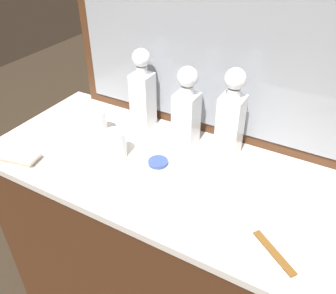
{
  "coord_description": "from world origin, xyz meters",
  "views": [
    {
      "loc": [
        0.45,
        -0.79,
        1.53
      ],
      "look_at": [
        0.0,
        0.0,
        0.89
      ],
      "focal_mm": 38.02,
      "sensor_mm": 36.0,
      "label": 1
    }
  ],
  "objects_px": {
    "tortoiseshell_comb": "(274,252)",
    "crystal_decanter_far_right": "(143,97)",
    "crystal_tumbler_center": "(116,145)",
    "porcelain_dish": "(159,162)",
    "crystal_decanter_right": "(230,123)",
    "silver_brush_center": "(16,157)",
    "crystal_tumbler_right": "(96,124)",
    "crystal_decanter_far_left": "(186,115)"
  },
  "relations": [
    {
      "from": "tortoiseshell_comb",
      "to": "crystal_decanter_far_right",
      "type": "bearing_deg",
      "value": 149.85
    },
    {
      "from": "crystal_tumbler_center",
      "to": "porcelain_dish",
      "type": "bearing_deg",
      "value": 12.83
    },
    {
      "from": "crystal_decanter_right",
      "to": "silver_brush_center",
      "type": "height_order",
      "value": "crystal_decanter_right"
    },
    {
      "from": "crystal_decanter_far_right",
      "to": "crystal_tumbler_right",
      "type": "relative_size",
      "value": 3.02
    },
    {
      "from": "crystal_decanter_right",
      "to": "porcelain_dish",
      "type": "xyz_separation_m",
      "value": [
        -0.18,
        -0.15,
        -0.12
      ]
    },
    {
      "from": "crystal_decanter_right",
      "to": "tortoiseshell_comb",
      "type": "distance_m",
      "value": 0.43
    },
    {
      "from": "crystal_tumbler_center",
      "to": "crystal_tumbler_right",
      "type": "relative_size",
      "value": 0.94
    },
    {
      "from": "crystal_decanter_right",
      "to": "crystal_decanter_far_right",
      "type": "relative_size",
      "value": 1.03
    },
    {
      "from": "crystal_tumbler_right",
      "to": "porcelain_dish",
      "type": "xyz_separation_m",
      "value": [
        0.29,
        -0.04,
        -0.04
      ]
    },
    {
      "from": "crystal_decanter_far_left",
      "to": "crystal_tumbler_right",
      "type": "distance_m",
      "value": 0.33
    },
    {
      "from": "crystal_decanter_far_left",
      "to": "tortoiseshell_comb",
      "type": "height_order",
      "value": "crystal_decanter_far_left"
    },
    {
      "from": "crystal_tumbler_right",
      "to": "silver_brush_center",
      "type": "distance_m",
      "value": 0.29
    },
    {
      "from": "crystal_decanter_far_right",
      "to": "silver_brush_center",
      "type": "bearing_deg",
      "value": -122.56
    },
    {
      "from": "crystal_decanter_far_left",
      "to": "porcelain_dish",
      "type": "distance_m",
      "value": 0.19
    },
    {
      "from": "crystal_decanter_far_right",
      "to": "crystal_decanter_far_left",
      "type": "distance_m",
      "value": 0.2
    },
    {
      "from": "crystal_tumbler_center",
      "to": "silver_brush_center",
      "type": "height_order",
      "value": "crystal_tumbler_center"
    },
    {
      "from": "crystal_decanter_far_left",
      "to": "crystal_tumbler_center",
      "type": "xyz_separation_m",
      "value": [
        -0.17,
        -0.18,
        -0.07
      ]
    },
    {
      "from": "crystal_decanter_far_right",
      "to": "silver_brush_center",
      "type": "xyz_separation_m",
      "value": [
        -0.25,
        -0.39,
        -0.11
      ]
    },
    {
      "from": "crystal_decanter_right",
      "to": "crystal_tumbler_center",
      "type": "xyz_separation_m",
      "value": [
        -0.32,
        -0.19,
        -0.08
      ]
    },
    {
      "from": "crystal_decanter_far_left",
      "to": "tortoiseshell_comb",
      "type": "distance_m",
      "value": 0.53
    },
    {
      "from": "tortoiseshell_comb",
      "to": "crystal_decanter_far_left",
      "type": "bearing_deg",
      "value": 141.91
    },
    {
      "from": "crystal_decanter_far_right",
      "to": "porcelain_dish",
      "type": "distance_m",
      "value": 0.27
    },
    {
      "from": "crystal_decanter_far_left",
      "to": "crystal_decanter_far_right",
      "type": "bearing_deg",
      "value": 171.46
    },
    {
      "from": "crystal_tumbler_right",
      "to": "crystal_tumbler_center",
      "type": "bearing_deg",
      "value": -27.3
    },
    {
      "from": "crystal_tumbler_center",
      "to": "silver_brush_center",
      "type": "distance_m",
      "value": 0.33
    },
    {
      "from": "crystal_decanter_right",
      "to": "porcelain_dish",
      "type": "relative_size",
      "value": 4.71
    },
    {
      "from": "tortoiseshell_comb",
      "to": "silver_brush_center",
      "type": "bearing_deg",
      "value": -177.08
    },
    {
      "from": "crystal_decanter_far_left",
      "to": "porcelain_dish",
      "type": "relative_size",
      "value": 4.34
    },
    {
      "from": "crystal_decanter_far_left",
      "to": "porcelain_dish",
      "type": "xyz_separation_m",
      "value": [
        -0.02,
        -0.15,
        -0.11
      ]
    },
    {
      "from": "crystal_tumbler_center",
      "to": "tortoiseshell_comb",
      "type": "relative_size",
      "value": 0.72
    },
    {
      "from": "crystal_decanter_right",
      "to": "tortoiseshell_comb",
      "type": "xyz_separation_m",
      "value": [
        0.26,
        -0.33,
        -0.12
      ]
    },
    {
      "from": "crystal_tumbler_center",
      "to": "crystal_tumbler_right",
      "type": "height_order",
      "value": "crystal_tumbler_right"
    },
    {
      "from": "porcelain_dish",
      "to": "crystal_tumbler_center",
      "type": "bearing_deg",
      "value": -167.17
    },
    {
      "from": "porcelain_dish",
      "to": "tortoiseshell_comb",
      "type": "relative_size",
      "value": 0.51
    },
    {
      "from": "crystal_tumbler_center",
      "to": "crystal_decanter_right",
      "type": "bearing_deg",
      "value": 30.04
    },
    {
      "from": "crystal_decanter_right",
      "to": "crystal_tumbler_right",
      "type": "xyz_separation_m",
      "value": [
        -0.46,
        -0.12,
        -0.08
      ]
    },
    {
      "from": "crystal_decanter_right",
      "to": "crystal_decanter_far_left",
      "type": "relative_size",
      "value": 1.09
    },
    {
      "from": "crystal_decanter_right",
      "to": "silver_brush_center",
      "type": "xyz_separation_m",
      "value": [
        -0.6,
        -0.37,
        -0.11
      ]
    },
    {
      "from": "crystal_decanter_far_right",
      "to": "crystal_tumbler_right",
      "type": "height_order",
      "value": "crystal_decanter_far_right"
    },
    {
      "from": "crystal_decanter_right",
      "to": "crystal_decanter_far_right",
      "type": "xyz_separation_m",
      "value": [
        -0.35,
        0.02,
        -0.0
      ]
    },
    {
      "from": "crystal_decanter_far_left",
      "to": "crystal_tumbler_center",
      "type": "distance_m",
      "value": 0.26
    },
    {
      "from": "tortoiseshell_comb",
      "to": "crystal_tumbler_center",
      "type": "bearing_deg",
      "value": 166.46
    }
  ]
}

